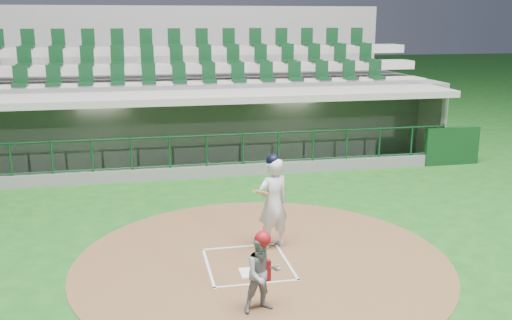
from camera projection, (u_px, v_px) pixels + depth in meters
The scene contains 8 objects.
ground at pixel (245, 258), 11.06m from camera, with size 120.00×120.00×0.00m, color #164E16.
dirt_circle at pixel (262, 261), 10.93m from camera, with size 7.20×7.20×0.01m, color brown.
home_plate at pixel (252, 272), 10.39m from camera, with size 0.43×0.43×0.02m, color white.
batter_box_chalk at pixel (248, 264), 10.78m from camera, with size 1.55×1.80×0.01m.
dugout_structure at pixel (200, 133), 18.28m from camera, with size 16.40×3.70×3.00m.
seating_deck at pixel (190, 105), 21.09m from camera, with size 17.00×6.72×5.15m.
batter at pixel (273, 202), 11.36m from camera, with size 0.93×0.96×1.95m.
catcher at pixel (263, 272), 8.92m from camera, with size 0.68×0.57×1.34m.
Camera 1 is at (-1.88, -10.11, 4.51)m, focal length 40.00 mm.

